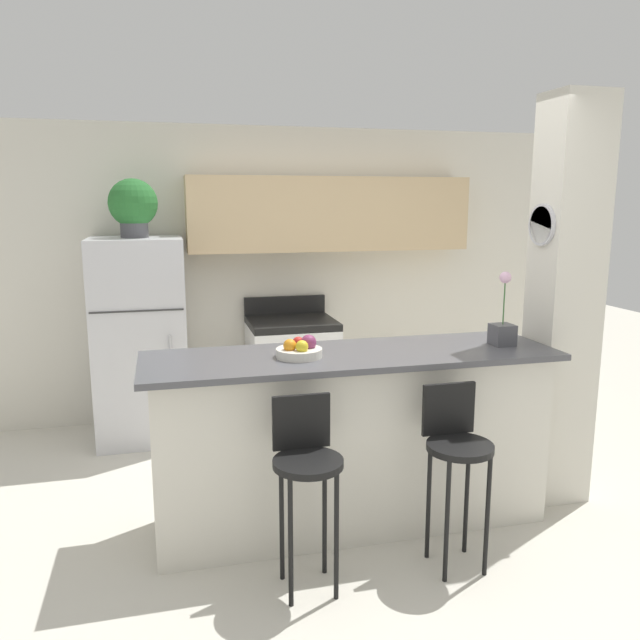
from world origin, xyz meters
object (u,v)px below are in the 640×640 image
Objects in this scene: refrigerator at (140,339)px; bar_stool_left at (306,465)px; bar_stool_right at (456,449)px; fruit_bowl at (300,350)px; stove_range at (292,370)px; potted_plant_on_fridge at (133,206)px; orchid_vase at (503,327)px.

refrigerator reaches higher than bar_stool_left.
fruit_bowl is at bearing 143.70° from bar_stool_right.
stove_range is 2.41m from bar_stool_right.
refrigerator is at bearing 117.19° from fruit_bowl.
refrigerator is 1.31m from stove_range.
refrigerator is at bearing 125.22° from bar_stool_right.
potted_plant_on_fridge reaches higher than refrigerator.
potted_plant_on_fridge is at bearing 116.04° from refrigerator.
bar_stool_left is at bearing -99.30° from fruit_bowl.
potted_plant_on_fridge reaches higher than orchid_vase.
refrigerator is 1.69× the size of bar_stool_left.
bar_stool_right is at bearing -54.78° from refrigerator.
potted_plant_on_fridge is 1.01× the size of orchid_vase.
refrigerator is 1.06m from potted_plant_on_fridge.
stove_range is 1.11× the size of bar_stool_left.
bar_stool_left and bar_stool_right have the same top height.
refrigerator is 2.47m from bar_stool_left.
bar_stool_left is at bearing -70.19° from potted_plant_on_fridge.
refrigerator reaches higher than orchid_vase.
bar_stool_left is (-0.42, -2.37, 0.18)m from stove_range.
bar_stool_left is 0.80m from bar_stool_right.
bar_stool_left is at bearing -158.89° from orchid_vase.
refrigerator is 2.04m from fruit_bowl.
fruit_bowl reaches higher than bar_stool_right.
fruit_bowl is at bearing -62.81° from potted_plant_on_fridge.
bar_stool_right is 3.10m from potted_plant_on_fridge.
potted_plant_on_fridge is (-1.26, -0.05, 1.42)m from stove_range.
fruit_bowl is (-0.72, 0.53, 0.45)m from bar_stool_right.
potted_plant_on_fridge reaches higher than bar_stool_right.
bar_stool_right is (1.64, -2.32, -0.17)m from refrigerator.
bar_stool_left is 1.53m from orchid_vase.
stove_range is 2.39× the size of orchid_vase.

